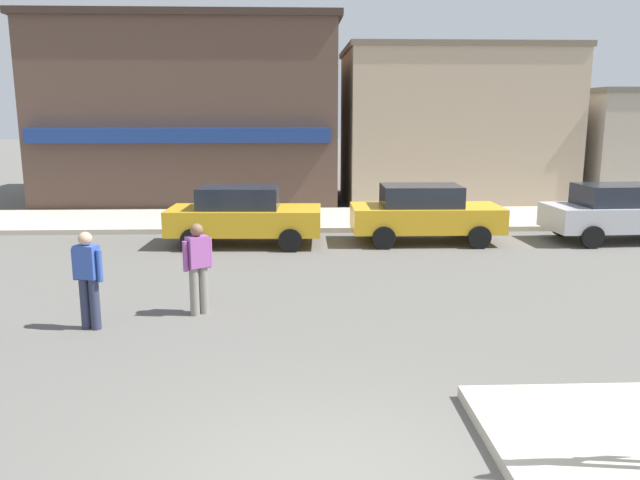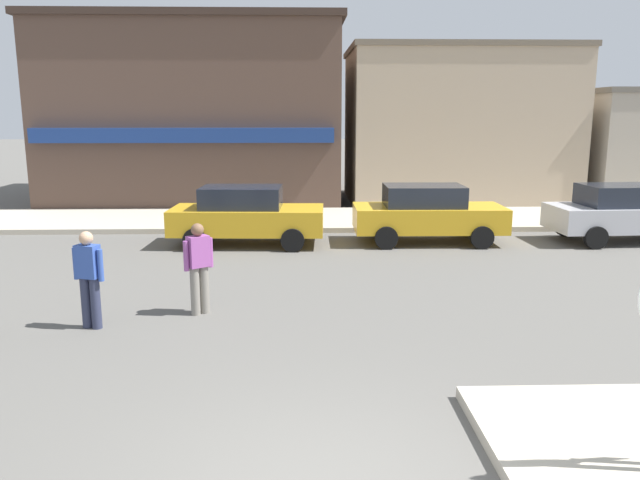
% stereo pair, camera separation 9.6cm
% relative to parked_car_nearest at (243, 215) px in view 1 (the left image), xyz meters
% --- Properties ---
extents(kerb_far, '(80.00, 4.00, 0.15)m').
position_rel_parked_car_nearest_xyz_m(kerb_far, '(1.63, 3.58, -0.74)').
color(kerb_far, '#B7AD99').
rests_on(kerb_far, ground).
extents(parked_car_nearest, '(4.07, 2.02, 1.56)m').
position_rel_parked_car_nearest_xyz_m(parked_car_nearest, '(0.00, 0.00, 0.00)').
color(parked_car_nearest, gold).
rests_on(parked_car_nearest, ground).
extents(parked_car_second, '(4.02, 1.92, 1.56)m').
position_rel_parked_car_nearest_xyz_m(parked_car_second, '(4.86, 0.16, 0.00)').
color(parked_car_second, gold).
rests_on(parked_car_second, ground).
extents(parked_car_third, '(4.07, 2.01, 1.56)m').
position_rel_parked_car_nearest_xyz_m(parked_car_third, '(10.22, 0.08, 0.00)').
color(parked_car_third, '#B7B7BC').
rests_on(parked_car_third, ground).
extents(pedestrian_crossing_near, '(0.55, 0.32, 1.61)m').
position_rel_parked_car_nearest_xyz_m(pedestrian_crossing_near, '(-1.98, -6.50, 0.06)').
color(pedestrian_crossing_near, '#2D334C').
rests_on(pedestrian_crossing_near, ground).
extents(pedestrian_crossing_far, '(0.50, 0.39, 1.61)m').
position_rel_parked_car_nearest_xyz_m(pedestrian_crossing_far, '(-0.32, -5.82, 0.06)').
color(pedestrian_crossing_far, gray).
rests_on(pedestrian_crossing_far, ground).
extents(building_corner_shop, '(11.23, 9.26, 6.89)m').
position_rel_parked_car_nearest_xyz_m(building_corner_shop, '(-2.57, 9.95, 2.64)').
color(building_corner_shop, brown).
rests_on(building_corner_shop, ground).
extents(building_storefront_left_near, '(8.47, 5.72, 5.90)m').
position_rel_parked_car_nearest_xyz_m(building_storefront_left_near, '(7.55, 8.39, 2.15)').
color(building_storefront_left_near, tan).
rests_on(building_storefront_left_near, ground).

